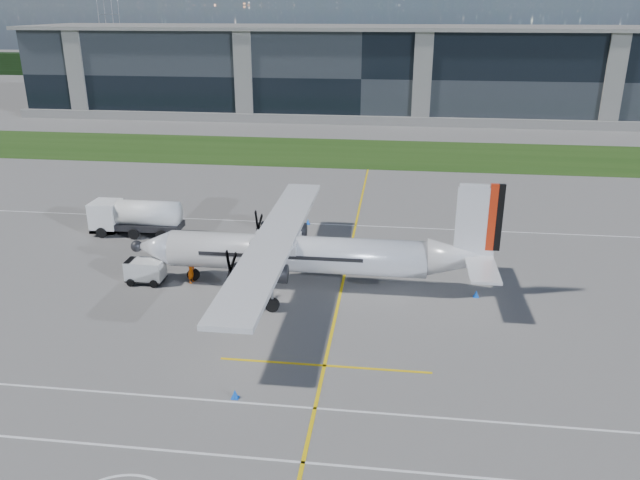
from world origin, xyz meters
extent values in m
plane|color=#64625F|center=(0.00, 40.00, 0.00)|extent=(400.00, 400.00, 0.00)
cube|color=#1F3F11|center=(0.00, 48.00, 0.02)|extent=(400.00, 18.00, 0.04)
cube|color=black|center=(0.00, 80.00, 7.50)|extent=(120.00, 20.00, 15.00)
cube|color=black|center=(0.00, 140.00, 3.00)|extent=(400.00, 6.00, 6.00)
cube|color=yellow|center=(3.00, 10.00, 0.01)|extent=(0.20, 70.00, 0.01)
cube|color=white|center=(0.00, -14.00, 0.01)|extent=(90.00, 0.15, 0.01)
imported|color=#F25907|center=(-7.98, 3.97, 1.09)|extent=(0.74, 0.96, 2.17)
cone|color=blue|center=(-1.40, 17.83, 0.25)|extent=(0.36, 0.36, 0.50)
cone|color=blue|center=(12.40, 4.09, 0.25)|extent=(0.36, 0.36, 0.50)
cone|color=blue|center=(-1.21, -9.64, 0.25)|extent=(0.36, 0.36, 0.50)
cone|color=blue|center=(-10.84, 5.86, 0.25)|extent=(0.36, 0.36, 0.50)
cone|color=blue|center=(-12.98, 4.68, 0.25)|extent=(0.36, 0.36, 0.50)
camera|label=1|loc=(6.56, -36.07, 18.99)|focal=35.00mm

